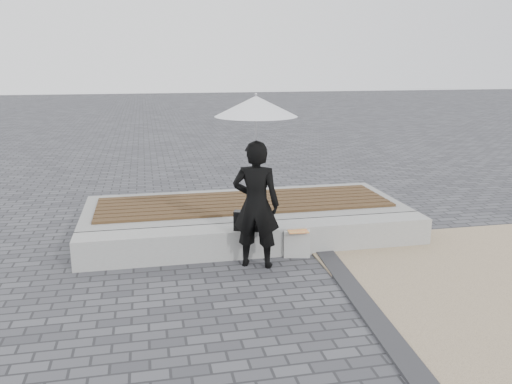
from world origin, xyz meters
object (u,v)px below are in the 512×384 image
(parasol, at_px, (256,106))
(woman, at_px, (256,205))
(seating_ledge, at_px, (260,239))
(handbag, at_px, (248,221))
(canvas_tote, at_px, (297,243))

(parasol, bearing_deg, woman, 180.00)
(seating_ledge, bearing_deg, woman, -108.73)
(woman, distance_m, handbag, 0.42)
(parasol, height_order, canvas_tote, parasol)
(seating_ledge, bearing_deg, handbag, -141.08)
(parasol, xyz_separation_m, canvas_tote, (0.62, 0.21, -1.90))
(parasol, bearing_deg, seating_ledge, 71.27)
(parasol, distance_m, handbag, 1.58)
(seating_ledge, xyz_separation_m, handbag, (-0.20, -0.17, 0.33))
(handbag, relative_size, canvas_tote, 1.00)
(seating_ledge, distance_m, handbag, 0.42)
(woman, xyz_separation_m, parasol, (0.00, 0.00, 1.25))
(canvas_tote, bearing_deg, woman, -149.71)
(woman, xyz_separation_m, canvas_tote, (0.62, 0.21, -0.64))
(handbag, bearing_deg, canvas_tote, 13.69)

